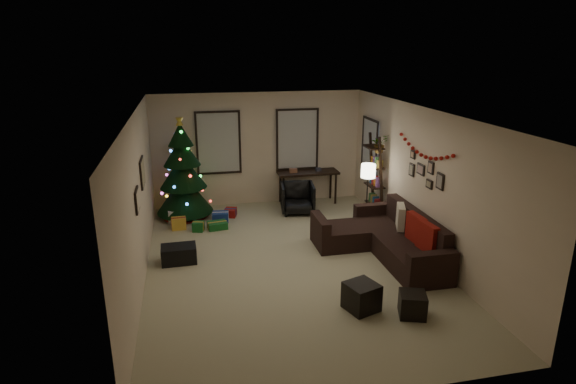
% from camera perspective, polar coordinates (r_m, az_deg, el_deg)
% --- Properties ---
extents(floor, '(7.00, 7.00, 0.00)m').
position_cam_1_polar(floor, '(8.66, 0.20, -8.49)').
color(floor, '#BAB28D').
rests_on(floor, ground).
extents(ceiling, '(7.00, 7.00, 0.00)m').
position_cam_1_polar(ceiling, '(7.87, 0.22, 9.49)').
color(ceiling, white).
rests_on(ceiling, floor).
extents(wall_back, '(5.00, 0.00, 5.00)m').
position_cam_1_polar(wall_back, '(11.50, -3.57, 5.16)').
color(wall_back, beige).
rests_on(wall_back, floor).
extents(wall_front, '(5.00, 0.00, 5.00)m').
position_cam_1_polar(wall_front, '(5.06, 8.94, -11.59)').
color(wall_front, beige).
rests_on(wall_front, floor).
extents(wall_left, '(0.00, 7.00, 7.00)m').
position_cam_1_polar(wall_left, '(8.03, -17.49, -1.07)').
color(wall_left, beige).
rests_on(wall_left, floor).
extents(wall_right, '(0.00, 7.00, 7.00)m').
position_cam_1_polar(wall_right, '(9.02, 15.92, 1.06)').
color(wall_right, beige).
rests_on(wall_right, floor).
extents(window_back_left, '(1.05, 0.06, 1.50)m').
position_cam_1_polar(window_back_left, '(11.32, -8.34, 5.86)').
color(window_back_left, '#728CB2').
rests_on(window_back_left, wall_back).
extents(window_back_right, '(1.05, 0.06, 1.50)m').
position_cam_1_polar(window_back_right, '(11.60, 1.10, 6.32)').
color(window_back_right, '#728CB2').
rests_on(window_back_right, wall_back).
extents(window_right_wall, '(0.06, 0.90, 1.30)m').
position_cam_1_polar(window_right_wall, '(11.21, 9.82, 5.41)').
color(window_right_wall, '#728CB2').
rests_on(window_right_wall, wall_right).
extents(christmas_tree, '(1.26, 1.26, 2.34)m').
position_cam_1_polar(christmas_tree, '(10.85, -12.46, 1.96)').
color(christmas_tree, black).
rests_on(christmas_tree, floor).
extents(presents, '(1.50, 1.01, 0.28)m').
position_cam_1_polar(presents, '(10.54, -10.10, -3.27)').
color(presents, '#14591E').
rests_on(presents, floor).
extents(sofa, '(1.81, 2.64, 0.85)m').
position_cam_1_polar(sofa, '(9.11, 11.67, -5.62)').
color(sofa, black).
rests_on(sofa, floor).
extents(pillow_red_a, '(0.18, 0.50, 0.49)m').
position_cam_1_polar(pillow_red_a, '(8.43, 16.34, -5.23)').
color(pillow_red_a, maroon).
rests_on(pillow_red_a, sofa).
extents(pillow_red_b, '(0.16, 0.51, 0.50)m').
position_cam_1_polar(pillow_red_b, '(8.77, 15.08, -4.23)').
color(pillow_red_b, maroon).
rests_on(pillow_red_b, sofa).
extents(pillow_cream, '(0.28, 0.47, 0.45)m').
position_cam_1_polar(pillow_cream, '(9.30, 13.34, -2.91)').
color(pillow_cream, beige).
rests_on(pillow_cream, sofa).
extents(ottoman_near, '(0.56, 0.56, 0.42)m').
position_cam_1_polar(ottoman_near, '(7.27, 8.80, -12.28)').
color(ottoman_near, black).
rests_on(ottoman_near, floor).
extents(ottoman_far, '(0.47, 0.47, 0.35)m').
position_cam_1_polar(ottoman_far, '(7.29, 14.69, -12.92)').
color(ottoman_far, black).
rests_on(ottoman_far, floor).
extents(desk, '(1.48, 0.53, 0.80)m').
position_cam_1_polar(desk, '(11.61, 2.40, 2.03)').
color(desk, black).
rests_on(desk, floor).
extents(desk_chair, '(0.77, 0.73, 0.71)m').
position_cam_1_polar(desk_chair, '(11.01, 1.15, -0.73)').
color(desk_chair, black).
rests_on(desk_chair, floor).
extents(bookshelf, '(0.30, 0.57, 1.94)m').
position_cam_1_polar(bookshelf, '(10.55, 10.43, 1.46)').
color(bookshelf, black).
rests_on(bookshelf, floor).
extents(potted_plant, '(0.56, 0.53, 0.50)m').
position_cam_1_polar(potted_plant, '(10.25, 10.94, 6.01)').
color(potted_plant, '#4C4C4C').
rests_on(potted_plant, bookshelf).
extents(floor_lamp, '(0.30, 0.30, 1.41)m').
position_cam_1_polar(floor_lamp, '(9.98, 9.57, 2.01)').
color(floor_lamp, black).
rests_on(floor_lamp, floor).
extents(art_map, '(0.04, 0.60, 0.50)m').
position_cam_1_polar(art_map, '(8.79, -17.07, 2.25)').
color(art_map, black).
rests_on(art_map, wall_left).
extents(art_abstract, '(0.04, 0.45, 0.35)m').
position_cam_1_polar(art_abstract, '(7.67, -17.63, -0.93)').
color(art_abstract, black).
rests_on(art_abstract, wall_left).
extents(gallery, '(0.03, 1.25, 0.54)m').
position_cam_1_polar(gallery, '(8.89, 16.14, 2.30)').
color(gallery, black).
rests_on(gallery, wall_right).
extents(garland, '(0.08, 1.90, 0.30)m').
position_cam_1_polar(garland, '(8.84, 15.99, 4.91)').
color(garland, '#A5140C').
rests_on(garland, wall_right).
extents(stocking_left, '(0.20, 0.05, 0.36)m').
position_cam_1_polar(stocking_left, '(11.56, -4.35, 5.64)').
color(stocking_left, '#990F0C').
rests_on(stocking_left, wall_back).
extents(stocking_right, '(0.20, 0.05, 0.36)m').
position_cam_1_polar(stocking_right, '(11.59, -2.74, 6.27)').
color(stocking_right, '#990F0C').
rests_on(stocking_right, wall_back).
extents(storage_bin, '(0.63, 0.43, 0.31)m').
position_cam_1_polar(storage_bin, '(8.85, -12.94, -7.27)').
color(storage_bin, black).
rests_on(storage_bin, floor).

